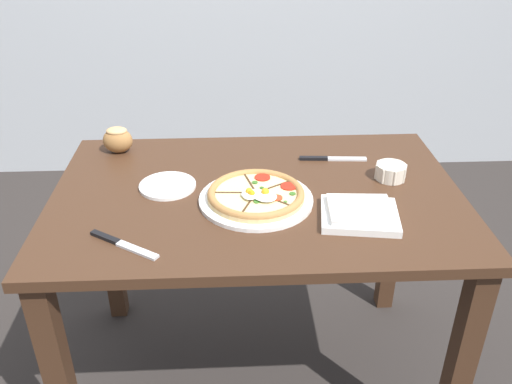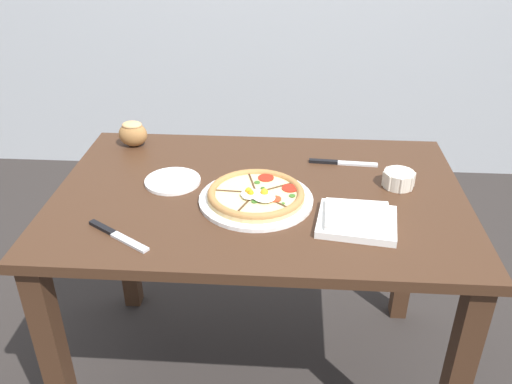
# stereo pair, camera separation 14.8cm
# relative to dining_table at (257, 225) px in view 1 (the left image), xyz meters

# --- Properties ---
(ground_plane) EXTENTS (12.00, 12.00, 0.00)m
(ground_plane) POSITION_rel_dining_table_xyz_m (0.00, 0.00, -0.61)
(ground_plane) COLOR #2D2826
(dining_table) EXTENTS (1.16, 0.77, 0.73)m
(dining_table) POSITION_rel_dining_table_xyz_m (0.00, 0.00, 0.00)
(dining_table) COLOR #422819
(dining_table) RESTS_ON ground_plane
(pizza) EXTENTS (0.31, 0.31, 0.05)m
(pizza) POSITION_rel_dining_table_xyz_m (-0.01, -0.06, 0.13)
(pizza) COLOR white
(pizza) RESTS_ON dining_table
(ramekin_bowl) EXTENTS (0.09, 0.09, 0.05)m
(ramekin_bowl) POSITION_rel_dining_table_xyz_m (0.40, 0.06, 0.14)
(ramekin_bowl) COLOR silver
(ramekin_bowl) RESTS_ON dining_table
(napkin_folded) EXTENTS (0.22, 0.20, 0.04)m
(napkin_folded) POSITION_rel_dining_table_xyz_m (0.26, -0.16, 0.13)
(napkin_folded) COLOR white
(napkin_folded) RESTS_ON dining_table
(bread_piece_near) EXTENTS (0.10, 0.08, 0.09)m
(bread_piece_near) POSITION_rel_dining_table_xyz_m (-0.44, 0.28, 0.16)
(bread_piece_near) COLOR #A3703D
(bread_piece_near) RESTS_ON dining_table
(knife_main) EXTENTS (0.21, 0.03, 0.01)m
(knife_main) POSITION_rel_dining_table_xyz_m (0.25, 0.19, 0.12)
(knife_main) COLOR silver
(knife_main) RESTS_ON dining_table
(knife_spare) EXTENTS (0.18, 0.13, 0.01)m
(knife_spare) POSITION_rel_dining_table_xyz_m (-0.34, -0.25, 0.12)
(knife_spare) COLOR silver
(knife_spare) RESTS_ON dining_table
(side_saucer) EXTENTS (0.16, 0.16, 0.01)m
(side_saucer) POSITION_rel_dining_table_xyz_m (-0.26, 0.04, 0.12)
(side_saucer) COLOR white
(side_saucer) RESTS_ON dining_table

